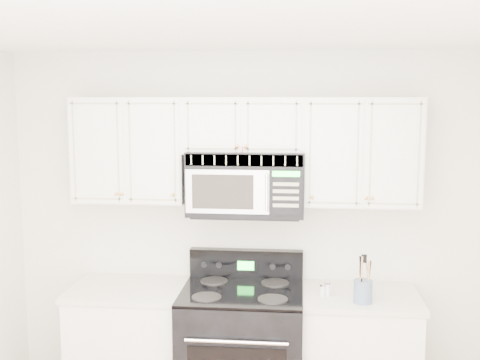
# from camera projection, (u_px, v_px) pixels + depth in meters

# --- Properties ---
(room) EXTENTS (3.51, 3.51, 2.61)m
(room) POSITION_uv_depth(u_px,v_px,m) (212.00, 310.00, 2.77)
(room) COLOR #986C49
(room) RESTS_ON ground
(base_cabinet_left) EXTENTS (0.86, 0.65, 0.92)m
(base_cabinet_left) POSITION_uv_depth(u_px,v_px,m) (133.00, 352.00, 4.39)
(base_cabinet_left) COLOR silver
(base_cabinet_left) RESTS_ON ground
(range) EXTENTS (0.85, 0.76, 1.14)m
(range) POSITION_uv_depth(u_px,v_px,m) (242.00, 351.00, 4.26)
(range) COLOR black
(range) RESTS_ON ground
(upper_cabinets) EXTENTS (2.44, 0.37, 0.75)m
(upper_cabinets) POSITION_uv_depth(u_px,v_px,m) (244.00, 145.00, 4.25)
(upper_cabinets) COLOR silver
(upper_cabinets) RESTS_ON ground
(microwave) EXTENTS (0.81, 0.46, 0.45)m
(microwave) POSITION_uv_depth(u_px,v_px,m) (246.00, 182.00, 4.24)
(microwave) COLOR black
(microwave) RESTS_ON ground
(utensil_crock) EXTENTS (0.12, 0.12, 0.33)m
(utensil_crock) POSITION_uv_depth(u_px,v_px,m) (363.00, 290.00, 3.97)
(utensil_crock) COLOR slate
(utensil_crock) RESTS_ON base_cabinet_right
(shaker_salt) EXTENTS (0.04, 0.04, 0.10)m
(shaker_salt) POSITION_uv_depth(u_px,v_px,m) (327.00, 289.00, 4.11)
(shaker_salt) COLOR silver
(shaker_salt) RESTS_ON base_cabinet_right
(shaker_pepper) EXTENTS (0.04, 0.04, 0.09)m
(shaker_pepper) POSITION_uv_depth(u_px,v_px,m) (322.00, 290.00, 4.09)
(shaker_pepper) COLOR silver
(shaker_pepper) RESTS_ON base_cabinet_right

